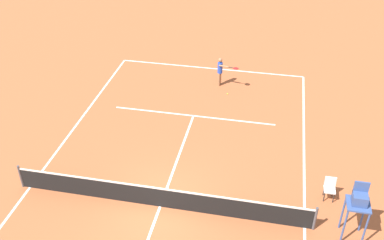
{
  "coord_description": "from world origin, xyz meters",
  "views": [
    {
      "loc": [
        -3.73,
        12.07,
        12.44
      ],
      "look_at": [
        -0.24,
        -5.01,
        0.8
      ],
      "focal_mm": 41.76,
      "sensor_mm": 36.0,
      "label": 1
    }
  ],
  "objects_px": {
    "player_serving": "(221,69)",
    "courtside_chair_mid": "(330,187)",
    "tennis_ball": "(227,94)",
    "umpire_chair": "(358,203)"
  },
  "relations": [
    {
      "from": "tennis_ball",
      "to": "courtside_chair_mid",
      "type": "distance_m",
      "value": 8.82
    },
    {
      "from": "umpire_chair",
      "to": "courtside_chair_mid",
      "type": "bearing_deg",
      "value": -70.03
    },
    {
      "from": "tennis_ball",
      "to": "courtside_chair_mid",
      "type": "height_order",
      "value": "courtside_chair_mid"
    },
    {
      "from": "umpire_chair",
      "to": "courtside_chair_mid",
      "type": "distance_m",
      "value": 2.26
    },
    {
      "from": "tennis_ball",
      "to": "courtside_chair_mid",
      "type": "xyz_separation_m",
      "value": [
        -5.01,
        7.25,
        0.5
      ]
    },
    {
      "from": "tennis_ball",
      "to": "player_serving",
      "type": "bearing_deg",
      "value": -60.26
    },
    {
      "from": "player_serving",
      "to": "courtside_chair_mid",
      "type": "distance_m",
      "value": 9.91
    },
    {
      "from": "player_serving",
      "to": "courtside_chair_mid",
      "type": "xyz_separation_m",
      "value": [
        -5.55,
        8.2,
        -0.46
      ]
    },
    {
      "from": "player_serving",
      "to": "courtside_chair_mid",
      "type": "bearing_deg",
      "value": 44.84
    },
    {
      "from": "tennis_ball",
      "to": "courtside_chair_mid",
      "type": "bearing_deg",
      "value": 124.63
    }
  ]
}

